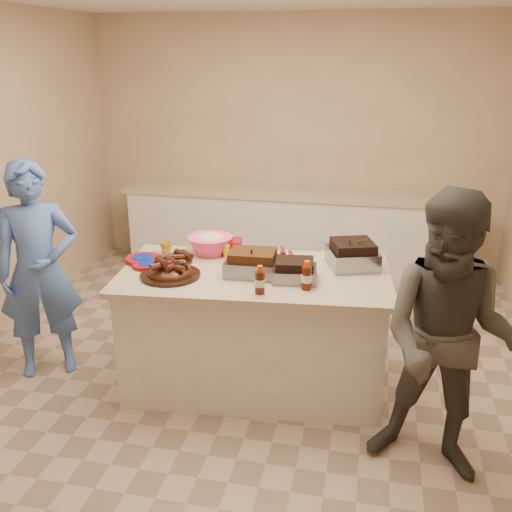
% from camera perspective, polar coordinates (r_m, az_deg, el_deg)
% --- Properties ---
extents(room, '(4.50, 5.00, 2.70)m').
position_cam_1_polar(room, '(4.47, -1.14, -11.35)').
color(room, tan).
rests_on(room, ground).
extents(back_counter, '(3.60, 0.64, 0.90)m').
position_cam_1_polar(back_counter, '(6.27, 3.39, 2.50)').
color(back_counter, silver).
rests_on(back_counter, ground).
extents(island, '(1.93, 1.13, 0.88)m').
position_cam_1_polar(island, '(4.32, -0.14, -12.52)').
color(island, silver).
rests_on(island, ground).
extents(rib_platter, '(0.48, 0.48, 0.16)m').
position_cam_1_polar(rib_platter, '(3.89, -8.55, -2.03)').
color(rib_platter, '#44180C').
rests_on(rib_platter, island).
extents(pulled_pork_tray, '(0.37, 0.29, 0.11)m').
position_cam_1_polar(pulled_pork_tray, '(3.89, -0.35, -1.82)').
color(pulled_pork_tray, '#47230F').
rests_on(pulled_pork_tray, island).
extents(brisket_tray, '(0.32, 0.28, 0.09)m').
position_cam_1_polar(brisket_tray, '(3.80, 3.86, -2.39)').
color(brisket_tray, black).
rests_on(brisket_tray, island).
extents(roasting_pan, '(0.41, 0.41, 0.13)m').
position_cam_1_polar(roasting_pan, '(4.08, 9.56, -1.06)').
color(roasting_pan, gray).
rests_on(roasting_pan, island).
extents(coleslaw_bowl, '(0.37, 0.37, 0.23)m').
position_cam_1_polar(coleslaw_bowl, '(4.29, -4.57, 0.23)').
color(coleslaw_bowl, '#FF4287').
rests_on(coleslaw_bowl, island).
extents(sausage_plate, '(0.43, 0.43, 0.06)m').
position_cam_1_polar(sausage_plate, '(4.10, 2.09, -0.66)').
color(sausage_plate, silver).
rests_on(sausage_plate, island).
extents(mac_cheese_dish, '(0.35, 0.27, 0.09)m').
position_cam_1_polar(mac_cheese_dish, '(4.27, 9.27, -0.09)').
color(mac_cheese_dish, orange).
rests_on(mac_cheese_dish, island).
extents(bbq_bottle_a, '(0.07, 0.07, 0.18)m').
position_cam_1_polar(bbq_bottle_a, '(3.59, 0.39, -3.75)').
color(bbq_bottle_a, '#3D1409').
rests_on(bbq_bottle_a, island).
extents(bbq_bottle_b, '(0.07, 0.07, 0.19)m').
position_cam_1_polar(bbq_bottle_b, '(3.66, 5.05, -3.33)').
color(bbq_bottle_b, '#3D1409').
rests_on(bbq_bottle_b, island).
extents(mustard_bottle, '(0.05, 0.05, 0.13)m').
position_cam_1_polar(mustard_bottle, '(4.20, -2.94, -0.18)').
color(mustard_bottle, yellow).
rests_on(mustard_bottle, island).
extents(sauce_bowl, '(0.14, 0.06, 0.14)m').
position_cam_1_polar(sauce_bowl, '(4.11, -1.75, -0.61)').
color(sauce_bowl, silver).
rests_on(sauce_bowl, island).
extents(plate_stack_large, '(0.27, 0.27, 0.03)m').
position_cam_1_polar(plate_stack_large, '(4.20, -11.23, -0.52)').
color(plate_stack_large, maroon).
rests_on(plate_stack_large, island).
extents(plate_stack_small, '(0.22, 0.22, 0.03)m').
position_cam_1_polar(plate_stack_small, '(4.09, -10.85, -1.08)').
color(plate_stack_small, maroon).
rests_on(plate_stack_small, island).
extents(plastic_cup, '(0.10, 0.10, 0.10)m').
position_cam_1_polar(plastic_cup, '(4.33, -8.95, 0.26)').
color(plastic_cup, '#AB761D').
rests_on(plastic_cup, island).
extents(basket_stack, '(0.23, 0.19, 0.11)m').
position_cam_1_polar(basket_stack, '(4.29, -2.94, 0.29)').
color(basket_stack, maroon).
rests_on(basket_stack, island).
extents(guest_blue, '(1.31, 1.70, 0.39)m').
position_cam_1_polar(guest_blue, '(4.76, -19.70, -10.52)').
color(guest_blue, '#476DBE').
rests_on(guest_blue, ground).
extents(guest_gray, '(1.16, 1.81, 0.63)m').
position_cam_1_polar(guest_gray, '(3.74, 17.37, -19.45)').
color(guest_gray, '#4A4742').
rests_on(guest_gray, ground).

